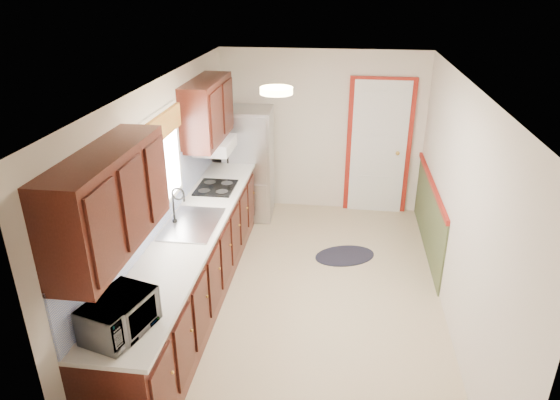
# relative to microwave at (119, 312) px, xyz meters

# --- Properties ---
(room_shell) EXTENTS (3.20, 5.20, 2.52)m
(room_shell) POSITION_rel_microwave_xyz_m (1.20, 1.95, 0.08)
(room_shell) COLOR tan
(room_shell) RESTS_ON ground
(kitchen_run) EXTENTS (0.63, 4.00, 2.20)m
(kitchen_run) POSITION_rel_microwave_xyz_m (-0.04, 1.66, -0.31)
(kitchen_run) COLOR #36120C
(kitchen_run) RESTS_ON ground
(back_wall_trim) EXTENTS (1.12, 2.30, 2.08)m
(back_wall_trim) POSITION_rel_microwave_xyz_m (2.19, 4.16, -0.23)
(back_wall_trim) COLOR maroon
(back_wall_trim) RESTS_ON ground
(ceiling_fixture) EXTENTS (0.30, 0.30, 0.06)m
(ceiling_fixture) POSITION_rel_microwave_xyz_m (0.90, 1.75, 1.24)
(ceiling_fixture) COLOR #FFD88C
(ceiling_fixture) RESTS_ON room_shell
(microwave) EXTENTS (0.41, 0.58, 0.35)m
(microwave) POSITION_rel_microwave_xyz_m (0.00, 0.00, 0.00)
(microwave) COLOR white
(microwave) RESTS_ON kitchen_run
(refrigerator) EXTENTS (0.70, 0.70, 1.63)m
(refrigerator) POSITION_rel_microwave_xyz_m (0.18, 4.00, -0.30)
(refrigerator) COLOR #B7B7BC
(refrigerator) RESTS_ON ground
(rug) EXTENTS (0.92, 0.77, 0.01)m
(rug) POSITION_rel_microwave_xyz_m (1.63, 2.92, -1.11)
(rug) COLOR black
(rug) RESTS_ON ground
(cooktop) EXTENTS (0.45, 0.54, 0.02)m
(cooktop) POSITION_rel_microwave_xyz_m (0.01, 2.74, -0.17)
(cooktop) COLOR black
(cooktop) RESTS_ON kitchen_run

